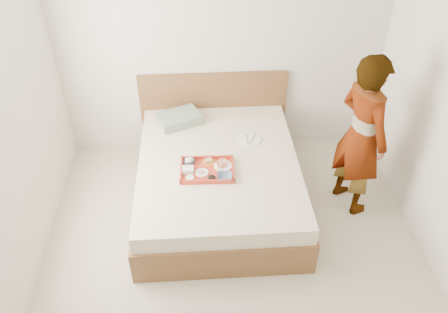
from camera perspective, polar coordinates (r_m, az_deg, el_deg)
ground at (r=4.14m, az=1.59°, el=-14.94°), size 3.50×4.00×0.01m
wall_back at (r=4.89m, az=-0.23°, el=14.15°), size 3.50×0.01×2.60m
bed at (r=4.61m, az=-0.70°, el=-2.98°), size 1.65×2.00×0.53m
headboard at (r=5.26m, az=-1.31°, el=5.78°), size 1.65×0.06×0.95m
pillow at (r=4.95m, az=-5.69°, el=4.74°), size 0.52×0.45×0.11m
tray at (r=4.30m, az=-2.12°, el=-1.64°), size 0.52×0.38×0.05m
prawn_plate at (r=4.34m, az=-0.12°, el=-1.16°), size 0.18×0.18×0.01m
navy_bowl_big at (r=4.20m, az=0.08°, el=-2.52°), size 0.15×0.15×0.04m
sauce_dish at (r=4.19m, az=-1.54°, el=-2.76°), size 0.08×0.08×0.03m
meat_plate at (r=4.27m, az=-2.80°, el=-2.02°), size 0.13×0.13×0.01m
bread_plate at (r=4.39m, az=-1.89°, el=-0.71°), size 0.13×0.13×0.01m
salad_bowl at (r=4.38m, az=-4.36°, el=-0.63°), size 0.11×0.11×0.03m
plastic_tub at (r=4.28m, az=-4.53°, el=-1.67°), size 0.11×0.09×0.05m
cheese_round at (r=4.20m, az=-4.31°, el=-2.75°), size 0.08×0.08×0.03m
dinner_plate at (r=4.71m, az=3.22°, el=2.18°), size 0.29×0.29×0.01m
person at (r=4.43m, az=16.81°, el=2.47°), size 0.60×0.71×1.66m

